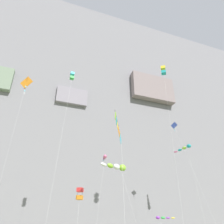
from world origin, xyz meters
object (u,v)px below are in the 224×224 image
(kite_box_far_left, at_px, (163,71))
(kite_diamond_upper_left, at_px, (26,86))
(kite_windsock_low_right, at_px, (117,167))
(kite_box_near_cliff, at_px, (72,77))
(kite_banner_high_left, at_px, (119,132))
(kite_windsock_high_center, at_px, (163,218))
(kite_diamond_low_left, at_px, (177,131))
(kite_windsock_mid_left, at_px, (104,158))
(kite_box_low_center, at_px, (80,194))
(kite_windsock_front_field, at_px, (185,148))

(kite_box_far_left, bearing_deg, kite_diamond_upper_left, 162.54)
(kite_windsock_low_right, xyz_separation_m, kite_box_near_cliff, (-8.17, -1.35, 13.61))
(kite_banner_high_left, bearing_deg, kite_box_far_left, 29.84)
(kite_windsock_high_center, distance_m, kite_banner_high_left, 28.10)
(kite_box_far_left, xyz_separation_m, kite_windsock_low_right, (-7.66, 3.98, -17.14))
(kite_diamond_low_left, height_order, kite_windsock_mid_left, kite_diamond_low_left)
(kite_box_near_cliff, relative_size, kite_diamond_upper_left, 0.98)
(kite_diamond_low_left, height_order, kite_box_low_center, kite_diamond_low_left)
(kite_windsock_front_field, distance_m, kite_box_low_center, 30.76)
(kite_windsock_front_field, height_order, kite_box_far_left, kite_box_far_left)
(kite_diamond_low_left, bearing_deg, kite_box_near_cliff, -164.63)
(kite_windsock_mid_left, bearing_deg, kite_diamond_low_left, 0.86)
(kite_diamond_low_left, bearing_deg, kite_windsock_low_right, -161.60)
(kite_box_near_cliff, distance_m, kite_box_low_center, 18.72)
(kite_windsock_low_right, relative_size, kite_box_low_center, 1.57)
(kite_banner_high_left, distance_m, kite_windsock_low_right, 11.32)
(kite_windsock_high_center, xyz_separation_m, kite_box_low_center, (-19.70, -15.18, 1.48))
(kite_box_near_cliff, distance_m, kite_diamond_upper_left, 8.32)
(kite_windsock_mid_left, relative_size, kite_box_low_center, 1.90)
(kite_diamond_low_left, xyz_separation_m, kite_diamond_upper_left, (-30.77, -2.01, 3.05))
(kite_windsock_high_center, bearing_deg, kite_diamond_upper_left, -165.69)
(kite_diamond_low_left, relative_size, kite_windsock_low_right, 1.91)
(kite_windsock_mid_left, bearing_deg, kite_box_near_cliff, -140.97)
(kite_diamond_low_left, bearing_deg, kite_windsock_high_center, 113.51)
(kite_box_near_cliff, bearing_deg, kite_box_low_center, -61.52)
(kite_windsock_front_field, bearing_deg, kite_box_low_center, -153.92)
(kite_windsock_front_field, bearing_deg, kite_diamond_upper_left, -172.52)
(kite_windsock_front_field, bearing_deg, kite_windsock_high_center, 153.53)
(kite_windsock_high_center, relative_size, kite_diamond_upper_left, 0.23)
(kite_windsock_front_field, bearing_deg, kite_banner_high_left, -141.35)
(kite_box_low_center, bearing_deg, kite_box_near_cliff, 118.48)
(kite_banner_high_left, bearing_deg, kite_diamond_upper_left, 129.22)
(kite_windsock_high_center, bearing_deg, kite_windsock_mid_left, -158.19)
(kite_windsock_front_field, relative_size, kite_box_far_left, 0.67)
(kite_windsock_low_right, distance_m, kite_diamond_upper_left, 20.30)
(kite_box_low_center, bearing_deg, kite_box_far_left, 3.02)
(kite_banner_high_left, bearing_deg, kite_box_low_center, 112.75)
(kite_windsock_mid_left, xyz_separation_m, kite_box_near_cliff, (-7.78, -6.31, 10.87))
(kite_box_near_cliff, height_order, kite_diamond_upper_left, kite_diamond_upper_left)
(kite_windsock_low_right, distance_m, kite_box_low_center, 9.20)
(kite_banner_high_left, height_order, kite_box_near_cliff, kite_box_near_cliff)
(kite_box_far_left, height_order, kite_banner_high_left, kite_box_far_left)
(kite_windsock_mid_left, height_order, kite_windsock_low_right, kite_windsock_mid_left)
(kite_diamond_low_left, bearing_deg, kite_box_far_left, -130.99)
(kite_windsock_mid_left, bearing_deg, kite_windsock_front_field, 7.96)
(kite_windsock_low_right, bearing_deg, kite_box_far_left, -27.43)
(kite_windsock_low_right, relative_size, kite_diamond_upper_left, 0.48)
(kite_windsock_front_field, xyz_separation_m, kite_box_near_cliff, (-27.13, -9.01, 5.97))
(kite_windsock_front_field, xyz_separation_m, kite_windsock_mid_left, (-19.35, -2.71, -4.90))
(kite_diamond_low_left, height_order, kite_windsock_high_center, kite_diamond_low_left)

